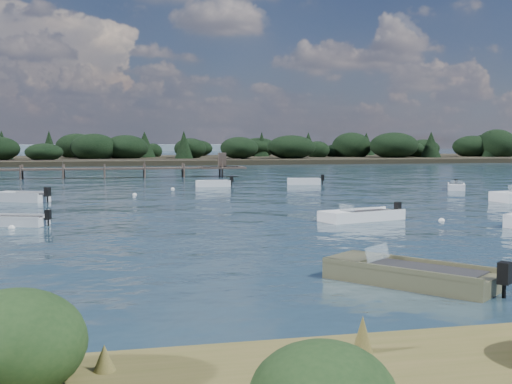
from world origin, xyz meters
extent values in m
plane|color=#182B39|center=(0.00, 60.00, 0.00)|extent=(400.00, 400.00, 0.00)
cube|color=white|center=(17.29, 14.34, 0.58)|extent=(1.44, 1.88, 0.16)
cube|color=white|center=(4.22, 7.30, 0.09)|extent=(4.69, 2.83, 0.64)
cube|color=white|center=(2.62, 6.83, 0.47)|extent=(1.43, 1.72, 0.13)
cube|color=#252527|center=(4.56, 7.40, 0.39)|extent=(3.24, 2.11, 0.11)
cube|color=white|center=(4.44, 6.56, 0.47)|extent=(4.25, 1.35, 0.13)
cube|color=white|center=(4.00, 8.04, 0.47)|extent=(4.25, 1.35, 0.13)
cube|color=black|center=(6.53, 7.98, 0.58)|extent=(0.33, 0.37, 0.50)
cylinder|color=black|center=(6.53, 7.98, 0.14)|extent=(0.11, 0.11, 0.50)
cube|color=silver|center=(3.29, 7.03, 0.69)|extent=(0.47, 1.18, 0.38)
cube|color=white|center=(19.59, 24.56, 0.09)|extent=(2.55, 3.15, 0.61)
cube|color=white|center=(19.06, 23.61, 0.45)|extent=(1.38, 1.18, 0.12)
cube|color=#252527|center=(19.70, 24.76, 0.38)|extent=(1.88, 2.22, 0.10)
cube|color=white|center=(20.12, 24.26, 0.45)|extent=(1.48, 2.55, 0.12)
cube|color=white|center=(19.05, 24.85, 0.45)|extent=(1.48, 2.55, 0.12)
cube|color=black|center=(20.38, 25.98, 0.55)|extent=(0.38, 0.36, 0.48)
cylinder|color=black|center=(20.38, 25.98, 0.13)|extent=(0.12, 0.12, 0.48)
cube|color=silver|center=(19.28, 24.01, 0.66)|extent=(0.90, 0.59, 0.37)
cube|color=silver|center=(-14.11, 21.84, 0.11)|extent=(3.79, 3.04, 0.78)
cube|color=silver|center=(-15.27, 22.53, 0.57)|extent=(1.39, 1.55, 0.16)
cube|color=#252527|center=(-13.87, 21.70, 0.48)|extent=(2.66, 2.22, 0.13)
cube|color=silver|center=(-14.44, 21.28, 0.57)|extent=(3.12, 1.91, 0.16)
cube|color=silver|center=(-13.78, 22.41, 0.57)|extent=(3.12, 1.91, 0.16)
cube|color=black|center=(-12.37, 20.82, 0.70)|extent=(0.46, 0.48, 0.61)
cylinder|color=black|center=(-12.37, 20.82, 0.17)|extent=(0.15, 0.15, 0.61)
cube|color=silver|center=(-13.12, 9.26, 0.09)|extent=(3.84, 2.45, 0.60)
cube|color=#252527|center=(-12.85, 9.17, 0.37)|extent=(2.67, 1.82, 0.10)
cube|color=silver|center=(-13.33, 8.66, 0.44)|extent=(3.44, 1.26, 0.12)
cube|color=silver|center=(-12.92, 9.86, 0.44)|extent=(3.44, 1.26, 0.12)
cube|color=black|center=(-11.24, 8.62, 0.54)|extent=(0.32, 0.35, 0.47)
cylinder|color=black|center=(-11.24, 8.62, 0.13)|extent=(0.11, 0.11, 0.47)
cube|color=white|center=(0.53, 32.58, 0.10)|extent=(2.99, 1.35, 0.68)
cube|color=white|center=(-0.58, 32.51, 0.50)|extent=(0.77, 1.09, 0.14)
cube|color=#252527|center=(0.76, 32.60, 0.42)|extent=(2.04, 1.06, 0.12)
cube|color=white|center=(0.56, 32.06, 0.50)|extent=(2.93, 0.30, 0.14)
cube|color=white|center=(0.50, 33.11, 0.50)|extent=(2.93, 0.30, 0.14)
cube|color=black|center=(2.20, 32.68, 0.61)|extent=(0.29, 0.35, 0.54)
cylinder|color=black|center=(2.20, 32.68, 0.15)|extent=(0.10, 0.10, 0.54)
cube|color=white|center=(9.19, 33.57, 0.10)|extent=(3.20, 1.81, 0.70)
cube|color=white|center=(8.07, 33.81, 0.51)|extent=(0.93, 1.21, 0.14)
cube|color=#252527|center=(9.43, 33.52, 0.43)|extent=(2.21, 1.37, 0.12)
cube|color=white|center=(9.08, 33.04, 0.51)|extent=(2.98, 0.75, 0.14)
cube|color=white|center=(9.31, 34.10, 0.51)|extent=(2.98, 0.75, 0.14)
cube|color=black|center=(10.89, 33.21, 0.63)|extent=(0.35, 0.39, 0.55)
cylinder|color=black|center=(10.89, 33.21, 0.15)|extent=(0.12, 0.12, 0.55)
cube|color=#636142|center=(0.01, -6.67, 0.10)|extent=(4.36, 4.87, 0.73)
cube|color=#636142|center=(-1.12, -5.24, 0.53)|extent=(1.97, 1.89, 0.15)
cube|color=#252527|center=(0.25, -6.97, 0.45)|extent=(3.13, 3.44, 0.13)
cube|color=#636142|center=(-0.64, -7.18, 0.53)|extent=(3.07, 3.84, 0.15)
cube|color=#636142|center=(0.65, -6.16, 0.53)|extent=(3.07, 3.84, 0.15)
cube|color=black|center=(1.64, -8.74, 0.66)|extent=(0.46, 0.45, 0.57)
cylinder|color=black|center=(1.64, -8.74, 0.16)|extent=(0.15, 0.15, 0.57)
cube|color=silver|center=(-0.65, -5.84, 0.78)|extent=(1.10, 0.92, 0.44)
sphere|color=white|center=(-0.03, -6.31, 0.00)|extent=(0.32, 0.32, 0.32)
sphere|color=white|center=(8.07, 6.12, 0.00)|extent=(0.32, 0.32, 0.32)
sphere|color=white|center=(-12.82, 8.03, 0.00)|extent=(0.32, 0.32, 0.32)
sphere|color=white|center=(-3.24, 30.29, 0.00)|extent=(0.32, 0.32, 0.32)
sphere|color=white|center=(-6.56, 25.28, 0.00)|extent=(0.32, 0.32, 0.32)
cube|color=#4B3F37|center=(4.00, 48.00, 1.00)|extent=(5.00, 3.20, 0.18)
cube|color=#4B3F37|center=(4.00, 48.00, 1.90)|extent=(0.80, 0.80, 1.60)
cylinder|color=#4B3F37|center=(-17.47, 47.15, 0.40)|extent=(0.20, 0.20, 2.20)
cylinder|color=#4B3F37|center=(-17.47, 48.85, 0.40)|extent=(0.20, 0.20, 2.20)
cylinder|color=#4B3F37|center=(-13.20, 47.15, 0.40)|extent=(0.20, 0.20, 2.20)
cylinder|color=#4B3F37|center=(-13.20, 48.85, 0.40)|extent=(0.20, 0.20, 2.20)
cylinder|color=#4B3F37|center=(-8.93, 47.15, 0.40)|extent=(0.20, 0.20, 2.20)
cylinder|color=#4B3F37|center=(-8.93, 48.85, 0.40)|extent=(0.20, 0.20, 2.20)
cylinder|color=#4B3F37|center=(-4.67, 47.15, 0.40)|extent=(0.20, 0.20, 2.20)
cylinder|color=#4B3F37|center=(-4.67, 48.85, 0.40)|extent=(0.20, 0.20, 2.20)
cylinder|color=#4B3F37|center=(-0.40, 47.15, 0.40)|extent=(0.20, 0.20, 2.20)
cylinder|color=#4B3F37|center=(-0.40, 48.85, 0.40)|extent=(0.20, 0.20, 2.20)
cylinder|color=#4B3F37|center=(3.87, 47.15, 0.40)|extent=(0.20, 0.20, 2.20)
cylinder|color=#4B3F37|center=(3.87, 48.85, 0.40)|extent=(0.20, 0.20, 2.20)
cube|color=black|center=(25.00, 100.00, 0.00)|extent=(190.00, 40.00, 1.60)
ellipsoid|color=black|center=(25.00, 100.00, 2.80)|extent=(180.50, 36.00, 4.40)
camera|label=1|loc=(-8.28, -23.28, 4.09)|focal=45.00mm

